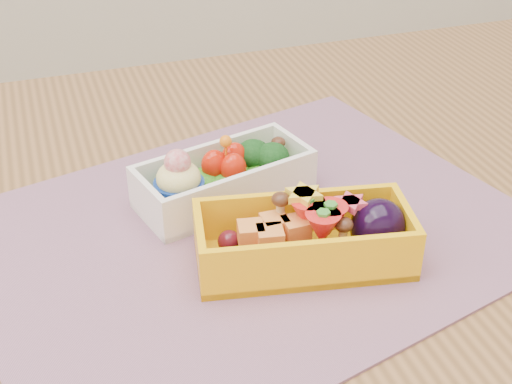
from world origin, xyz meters
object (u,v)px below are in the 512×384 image
object	(u,v)px
placemat	(250,232)
table	(288,289)
bento_yellow	(309,237)
bento_white	(223,178)

from	to	relation	value
placemat	table	bearing A→B (deg)	26.70
bento_yellow	table	bearing A→B (deg)	89.58
bento_yellow	bento_white	bearing A→B (deg)	119.19
bento_white	table	bearing A→B (deg)	-46.14
table	bento_yellow	size ratio (longest dim) A/B	6.25
table	bento_white	distance (m)	0.14
table	placemat	xyz separation A→B (m)	(-0.05, -0.02, 0.10)
table	placemat	distance (m)	0.11
placemat	bento_white	size ratio (longest dim) A/B	2.71
placemat	bento_white	distance (m)	0.06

